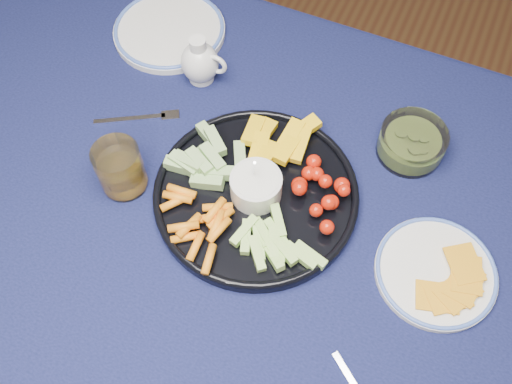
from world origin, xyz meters
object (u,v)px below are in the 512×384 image
at_px(crudite_platter, 255,191).
at_px(cheese_plate, 436,271).
at_px(creamer_pitcher, 200,62).
at_px(dining_table, 244,267).
at_px(pickle_bowl, 411,143).
at_px(juice_tumbler, 121,170).
at_px(side_plate_extra, 169,30).

distance_m(crudite_platter, cheese_plate, 0.31).
bearing_deg(creamer_pitcher, cheese_plate, -22.40).
bearing_deg(dining_table, cheese_plate, 14.81).
xyz_separation_m(pickle_bowl, cheese_plate, (0.10, -0.21, -0.01)).
xyz_separation_m(juice_tumbler, side_plate_extra, (-0.10, 0.34, -0.03)).
height_order(pickle_bowl, side_plate_extra, pickle_bowl).
distance_m(dining_table, creamer_pitcher, 0.39).
distance_m(crudite_platter, juice_tumbler, 0.22).
height_order(crudite_platter, pickle_bowl, crudite_platter).
distance_m(crudite_platter, side_plate_extra, 0.42).
relative_size(dining_table, pickle_bowl, 14.47).
bearing_deg(side_plate_extra, pickle_bowl, -9.05).
distance_m(crudite_platter, pickle_bowl, 0.29).
xyz_separation_m(creamer_pitcher, side_plate_extra, (-0.11, 0.08, -0.03)).
height_order(dining_table, pickle_bowl, pickle_bowl).
height_order(creamer_pitcher, side_plate_extra, creamer_pitcher).
distance_m(dining_table, crudite_platter, 0.14).
height_order(creamer_pitcher, cheese_plate, creamer_pitcher).
bearing_deg(creamer_pitcher, side_plate_extra, 145.08).
xyz_separation_m(crudite_platter, juice_tumbler, (-0.21, -0.06, 0.02)).
bearing_deg(cheese_plate, juice_tumbler, -174.23).
relative_size(cheese_plate, juice_tumbler, 2.05).
bearing_deg(pickle_bowl, cheese_plate, -63.46).
relative_size(dining_table, cheese_plate, 8.82).
distance_m(creamer_pitcher, cheese_plate, 0.55).
bearing_deg(creamer_pitcher, juice_tumbler, -92.81).
height_order(crudite_platter, cheese_plate, crudite_platter).
relative_size(crudite_platter, cheese_plate, 1.81).
height_order(dining_table, creamer_pitcher, creamer_pitcher).
bearing_deg(dining_table, crudite_platter, 102.54).
xyz_separation_m(pickle_bowl, side_plate_extra, (-0.52, 0.08, -0.01)).
height_order(creamer_pitcher, juice_tumbler, creamer_pitcher).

